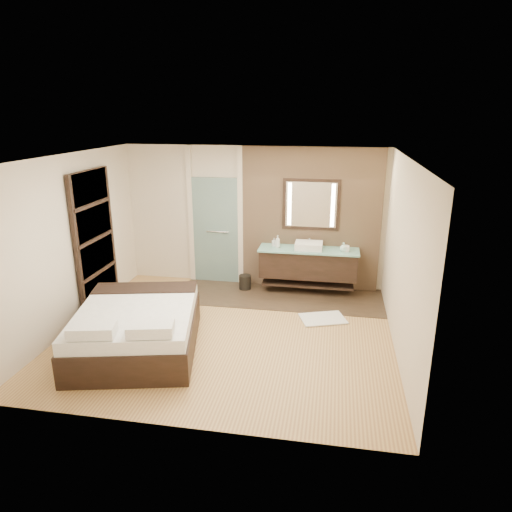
% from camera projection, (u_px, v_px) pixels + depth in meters
% --- Properties ---
extents(floor, '(5.00, 5.00, 0.00)m').
position_uv_depth(floor, '(228.00, 333.00, 7.11)').
color(floor, '#9A6940').
rests_on(floor, ground).
extents(tile_strip, '(3.80, 1.30, 0.01)m').
position_uv_depth(tile_strip, '(279.00, 296.00, 8.51)').
color(tile_strip, '#31251B').
rests_on(tile_strip, floor).
extents(stone_wall, '(2.60, 0.08, 2.70)m').
position_uv_depth(stone_wall, '(311.00, 220.00, 8.59)').
color(stone_wall, tan).
rests_on(stone_wall, floor).
extents(vanity, '(1.85, 0.55, 0.88)m').
position_uv_depth(vanity, '(308.00, 263.00, 8.55)').
color(vanity, black).
rests_on(vanity, stone_wall).
extents(mirror_unit, '(1.06, 0.04, 0.96)m').
position_uv_depth(mirror_unit, '(311.00, 205.00, 8.45)').
color(mirror_unit, black).
rests_on(mirror_unit, stone_wall).
extents(frosted_door, '(1.10, 0.12, 2.70)m').
position_uv_depth(frosted_door, '(216.00, 226.00, 8.95)').
color(frosted_door, '#A5D0CA').
rests_on(frosted_door, floor).
extents(shoji_partition, '(0.06, 1.20, 2.40)m').
position_uv_depth(shoji_partition, '(95.00, 241.00, 7.70)').
color(shoji_partition, black).
rests_on(shoji_partition, floor).
extents(bed, '(2.05, 2.36, 0.79)m').
position_uv_depth(bed, '(137.00, 328.00, 6.55)').
color(bed, black).
rests_on(bed, floor).
extents(bath_mat, '(0.85, 0.71, 0.02)m').
position_uv_depth(bath_mat, '(323.00, 319.00, 7.57)').
color(bath_mat, white).
rests_on(bath_mat, floor).
extents(waste_bin, '(0.28, 0.28, 0.29)m').
position_uv_depth(waste_bin, '(245.00, 282.00, 8.82)').
color(waste_bin, black).
rests_on(waste_bin, floor).
extents(tissue_box, '(0.13, 0.13, 0.10)m').
position_uv_depth(tissue_box, '(345.00, 249.00, 8.31)').
color(tissue_box, silver).
rests_on(tissue_box, vanity).
extents(soap_bottle_a, '(0.10, 0.10, 0.23)m').
position_uv_depth(soap_bottle_a, '(278.00, 242.00, 8.50)').
color(soap_bottle_a, silver).
rests_on(soap_bottle_a, vanity).
extents(soap_bottle_b, '(0.09, 0.09, 0.16)m').
position_uv_depth(soap_bottle_b, '(274.00, 242.00, 8.61)').
color(soap_bottle_b, '#B2B2B2').
rests_on(soap_bottle_b, vanity).
extents(soap_bottle_c, '(0.15, 0.15, 0.17)m').
position_uv_depth(soap_bottle_c, '(344.00, 247.00, 8.28)').
color(soap_bottle_c, silver).
rests_on(soap_bottle_c, vanity).
extents(cup, '(0.14, 0.14, 0.10)m').
position_uv_depth(cup, '(346.00, 248.00, 8.33)').
color(cup, white).
rests_on(cup, vanity).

